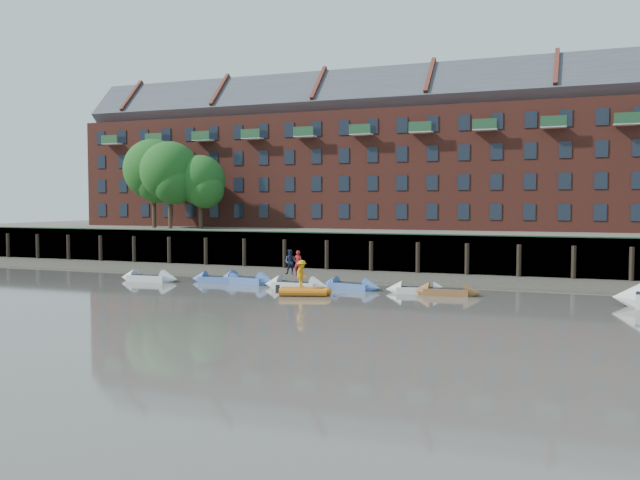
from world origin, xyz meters
The scene contains 18 objects.
ground centered at (0.00, 0.00, 0.00)m, with size 220.00×220.00×0.00m, color #5B554E.
foreshore centered at (0.00, 18.00, 0.00)m, with size 110.00×8.00×0.50m, color #3D382F.
mud_band centered at (0.00, 14.60, 0.00)m, with size 110.00×1.60×0.10m, color #4C4336.
river_wall centered at (0.00, 22.38, 1.59)m, with size 110.00×1.23×3.30m.
bank_terrace centered at (0.00, 36.00, 1.60)m, with size 110.00×28.00×3.20m, color #5E594D.
apartment_terrace centered at (0.00, 36.99, 12.82)m, with size 80.60×15.56×20.98m.
tree_cluster centered at (-25.62, 27.35, 9.00)m, with size 11.76×7.74×9.40m.
rowboat_0 centered at (-15.48, 9.34, 0.24)m, with size 4.80×1.66×1.37m.
rowboat_1 centered at (-10.34, 10.65, 0.22)m, with size 4.34×1.55×1.24m.
rowboat_2 centered at (-8.02, 10.66, 0.25)m, with size 5.05×2.17×1.42m.
rowboat_3 centered at (-3.50, 9.23, 0.25)m, with size 4.85×1.59×1.39m.
rowboat_4 centered at (0.02, 10.34, 0.22)m, with size 4.52×1.93×1.27m.
rowboat_5 centered at (4.67, 10.09, 0.21)m, with size 4.25×1.88×1.19m.
rowboat_6 centered at (6.62, 9.76, 0.22)m, with size 4.40×1.52×1.26m.
rib_tender centered at (-1.67, 6.50, 0.25)m, with size 3.36×2.35×0.57m.
person_rower_a centered at (-3.33, 9.17, 1.78)m, with size 0.62×0.41×1.70m, color maroon.
person_rower_b centered at (-4.02, 9.47, 1.80)m, with size 0.84×0.65×1.72m, color #19233F.
person_rib_crew centered at (-1.93, 6.47, 1.38)m, with size 1.10×0.63×1.70m, color orange.
Camera 1 is at (14.53, -32.78, 5.85)m, focal length 38.00 mm.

